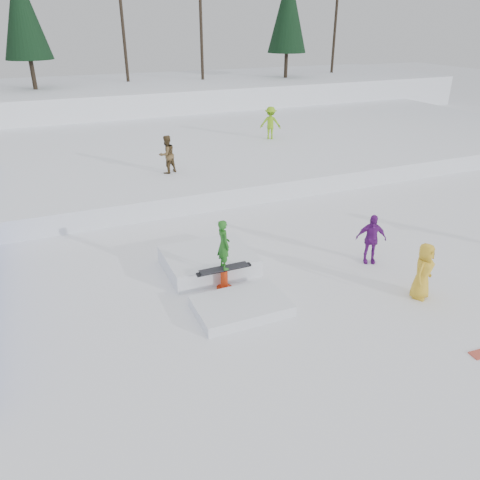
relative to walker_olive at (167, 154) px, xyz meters
name	(u,v)px	position (x,y,z in m)	size (l,w,h in m)	color
ground	(253,311)	(-0.60, -10.23, -1.62)	(120.00, 120.00, 0.00)	white
snow_berm	(93,100)	(-0.60, 19.77, -0.42)	(60.00, 14.00, 2.40)	white
snow_midrise	(129,152)	(-0.60, 5.77, -1.22)	(50.00, 18.00, 0.80)	white
treeline	(170,12)	(5.58, 18.05, 5.82)	(40.24, 4.22, 10.50)	black
walker_olive	(167,154)	(0.00, 0.00, 0.00)	(0.80, 0.62, 1.64)	brown
walker_ygreen	(271,123)	(7.07, 4.05, 0.06)	(1.15, 0.66, 1.77)	#7ABA16
spectator_purple	(371,239)	(3.90, -9.17, -0.82)	(0.93, 0.39, 1.59)	#6B1B83
spectator_yellow	(423,271)	(3.90, -11.40, -0.82)	(0.78, 0.51, 1.60)	gold
jib_rail_feature	(217,271)	(-0.87, -8.33, -1.32)	(2.60, 4.40, 2.11)	white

